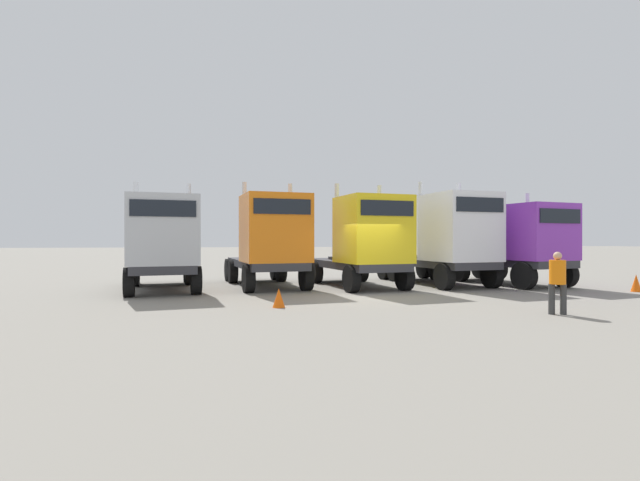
{
  "coord_description": "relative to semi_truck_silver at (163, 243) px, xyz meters",
  "views": [
    {
      "loc": [
        -4.63,
        -15.81,
        1.96
      ],
      "look_at": [
        -1.15,
        3.73,
        1.9
      ],
      "focal_mm": 26.5,
      "sensor_mm": 36.0,
      "label": 1
    }
  ],
  "objects": [
    {
      "name": "ground",
      "position": [
        7.28,
        -2.26,
        -1.81
      ],
      "size": [
        200.0,
        200.0,
        0.0
      ],
      "primitive_type": "plane",
      "color": "gray"
    },
    {
      "name": "semi_truck_silver",
      "position": [
        0.0,
        0.0,
        0.0
      ],
      "size": [
        3.43,
        6.37,
        4.11
      ],
      "rotation": [
        0.0,
        0.0,
        -1.41
      ],
      "color": "#333338",
      "rests_on": "ground"
    },
    {
      "name": "semi_truck_orange",
      "position": [
        4.01,
        0.62,
        0.07
      ],
      "size": [
        3.43,
        6.63,
        4.25
      ],
      "rotation": [
        0.0,
        0.0,
        -1.42
      ],
      "color": "#333338",
      "rests_on": "ground"
    },
    {
      "name": "semi_truck_yellow",
      "position": [
        7.7,
        -0.01,
        0.05
      ],
      "size": [
        3.51,
        6.63,
        4.2
      ],
      "rotation": [
        0.0,
        0.0,
        -1.41
      ],
      "color": "#333338",
      "rests_on": "ground"
    },
    {
      "name": "semi_truck_white",
      "position": [
        11.42,
        0.2,
        0.16
      ],
      "size": [
        3.45,
        6.61,
        4.38
      ],
      "rotation": [
        0.0,
        0.0,
        -1.42
      ],
      "color": "#333338",
      "rests_on": "ground"
    },
    {
      "name": "semi_truck_purple",
      "position": [
        14.43,
        -0.12,
        -0.05
      ],
      "size": [
        3.78,
        6.5,
        3.97
      ],
      "rotation": [
        0.0,
        0.0,
        -1.35
      ],
      "color": "#333338",
      "rests_on": "ground"
    },
    {
      "name": "visitor_in_hivis",
      "position": [
        10.88,
        -7.1,
        -0.88
      ],
      "size": [
        0.53,
        0.53,
        1.63
      ],
      "rotation": [
        0.0,
        0.0,
        4.31
      ],
      "color": "#353535",
      "rests_on": "ground"
    },
    {
      "name": "traffic_cone_mid",
      "position": [
        17.32,
        -2.87,
        -1.49
      ],
      "size": [
        0.36,
        0.36,
        0.64
      ],
      "primitive_type": "cone",
      "color": "#F2590C",
      "rests_on": "ground"
    },
    {
      "name": "traffic_cone_far",
      "position": [
        3.86,
        -4.58,
        -1.54
      ],
      "size": [
        0.36,
        0.36,
        0.55
      ],
      "primitive_type": "cone",
      "color": "#F2590C",
      "rests_on": "ground"
    }
  ]
}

